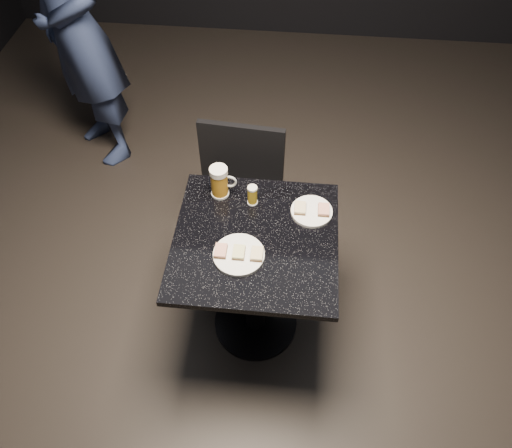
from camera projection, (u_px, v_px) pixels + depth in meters
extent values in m
plane|color=black|center=(256.00, 323.00, 2.69)|extent=(6.00, 6.00, 0.00)
cylinder|color=white|center=(239.00, 255.00, 2.05)|extent=(0.21, 0.21, 0.01)
cylinder|color=white|center=(312.00, 211.00, 2.20)|extent=(0.18, 0.18, 0.01)
imported|color=navy|center=(75.00, 28.00, 2.90)|extent=(0.78, 0.77, 1.81)
cylinder|color=black|center=(256.00, 322.00, 2.68)|extent=(0.44, 0.44, 0.03)
cylinder|color=black|center=(256.00, 286.00, 2.41)|extent=(0.10, 0.10, 0.69)
cube|color=black|center=(256.00, 240.00, 2.13)|extent=(0.70, 0.70, 0.03)
cylinder|color=silver|center=(220.00, 193.00, 2.27)|extent=(0.08, 0.08, 0.01)
cylinder|color=#C0811F|center=(219.00, 183.00, 2.22)|extent=(0.08, 0.08, 0.12)
cylinder|color=white|center=(218.00, 171.00, 2.17)|extent=(0.08, 0.08, 0.03)
torus|color=silver|center=(229.00, 182.00, 2.22)|extent=(0.07, 0.01, 0.07)
cylinder|color=white|center=(252.00, 202.00, 2.24)|extent=(0.05, 0.05, 0.01)
cylinder|color=gold|center=(252.00, 195.00, 2.21)|extent=(0.04, 0.04, 0.08)
cylinder|color=silver|center=(252.00, 188.00, 2.17)|extent=(0.04, 0.04, 0.01)
cube|color=black|center=(235.00, 216.00, 2.59)|extent=(0.47, 0.47, 0.04)
cylinder|color=black|center=(196.00, 266.00, 2.67)|extent=(0.03, 0.03, 0.43)
cylinder|color=black|center=(264.00, 276.00, 2.63)|extent=(0.03, 0.03, 0.43)
cylinder|color=black|center=(212.00, 214.00, 2.90)|extent=(0.03, 0.03, 0.43)
cylinder|color=black|center=(274.00, 223.00, 2.86)|extent=(0.03, 0.03, 0.43)
cube|color=black|center=(242.00, 159.00, 2.54)|extent=(0.43, 0.07, 0.43)
cube|color=#4C3521|center=(221.00, 251.00, 2.05)|extent=(0.05, 0.07, 0.01)
cube|color=tan|center=(221.00, 250.00, 2.04)|extent=(0.05, 0.07, 0.01)
cube|color=#4C3521|center=(239.00, 253.00, 2.04)|extent=(0.05, 0.07, 0.01)
cube|color=#D1D184|center=(239.00, 252.00, 2.03)|extent=(0.05, 0.07, 0.01)
cube|color=#4C3521|center=(257.00, 254.00, 2.04)|extent=(0.05, 0.07, 0.01)
cube|color=beige|center=(257.00, 253.00, 2.03)|extent=(0.05, 0.07, 0.01)
cube|color=#4C3521|center=(300.00, 209.00, 2.20)|extent=(0.05, 0.07, 0.01)
cube|color=beige|center=(300.00, 207.00, 2.19)|extent=(0.05, 0.07, 0.01)
cube|color=#4C3521|center=(324.00, 210.00, 2.19)|extent=(0.05, 0.07, 0.01)
cube|color=tan|center=(324.00, 209.00, 2.18)|extent=(0.05, 0.07, 0.01)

